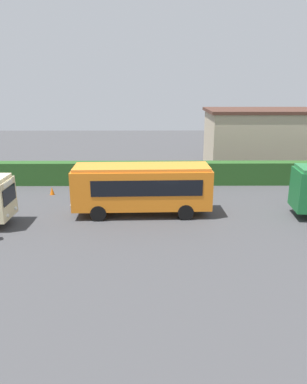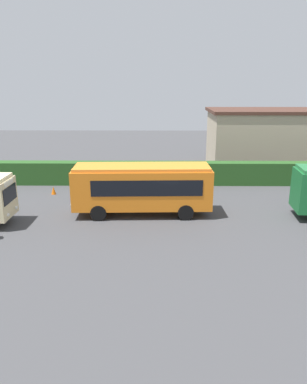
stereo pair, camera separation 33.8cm
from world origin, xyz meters
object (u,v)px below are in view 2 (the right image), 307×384
(person_center, at_px, (180,192))
(person_right, at_px, (180,187))
(traffic_cone, at_px, (54,190))
(bus_orange, at_px, (142,187))

(person_center, height_order, person_right, person_right)
(person_right, bearing_deg, traffic_cone, 114.04)
(bus_orange, height_order, person_center, bus_orange)
(person_right, height_order, traffic_cone, person_right)
(person_center, distance_m, traffic_cone, 9.88)
(person_center, xyz_separation_m, person_right, (0.12, 1.00, 0.04))
(bus_orange, height_order, person_right, bus_orange)
(person_center, height_order, traffic_cone, person_center)
(bus_orange, xyz_separation_m, traffic_cone, (-7.00, 4.42, -1.57))
(traffic_cone, bearing_deg, person_right, -8.53)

